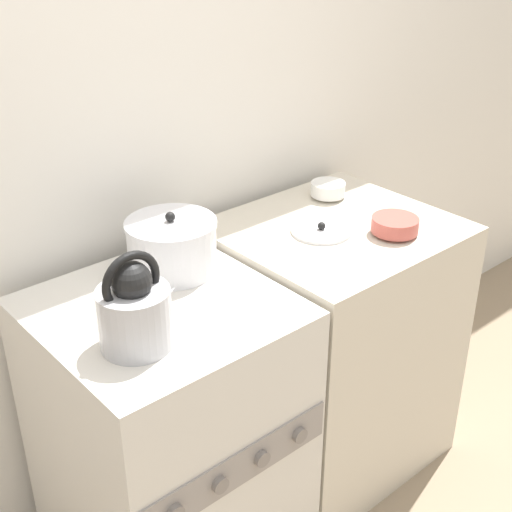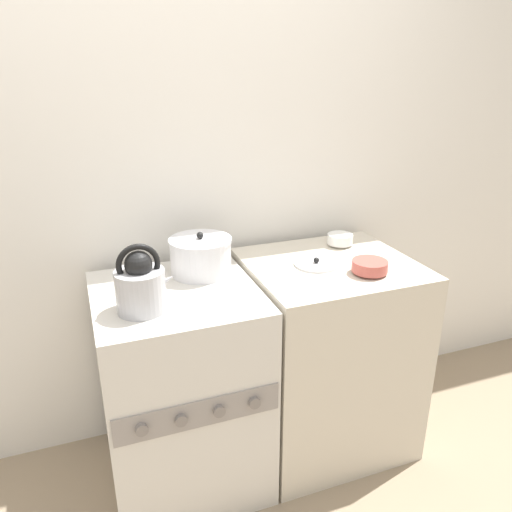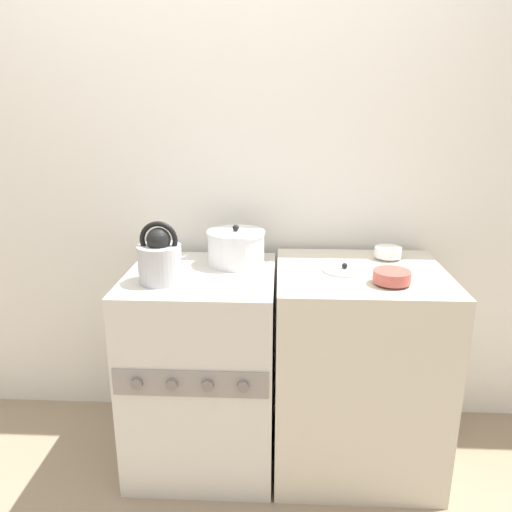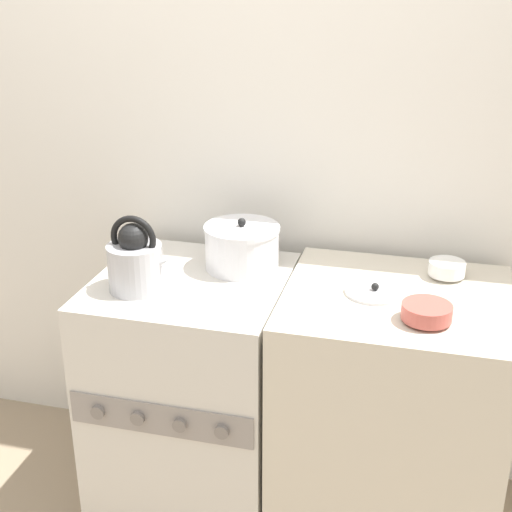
# 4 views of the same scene
# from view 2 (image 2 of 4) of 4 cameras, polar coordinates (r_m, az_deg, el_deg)

# --- Properties ---
(wall_back) EXTENTS (7.00, 0.06, 2.50)m
(wall_back) POSITION_cam_2_polar(r_m,az_deg,el_deg) (2.17, -11.99, 9.26)
(wall_back) COLOR silver
(wall_back) RESTS_ON ground_plane
(stove) EXTENTS (0.62, 0.64, 0.88)m
(stove) POSITION_cam_2_polar(r_m,az_deg,el_deg) (2.14, -8.52, -14.67)
(stove) COLOR beige
(stove) RESTS_ON ground_plane
(counter) EXTENTS (0.70, 0.64, 0.89)m
(counter) POSITION_cam_2_polar(r_m,az_deg,el_deg) (2.33, 7.99, -11.00)
(counter) COLOR beige
(counter) RESTS_ON ground_plane
(kettle) EXTENTS (0.21, 0.17, 0.25)m
(kettle) POSITION_cam_2_polar(r_m,az_deg,el_deg) (1.76, -13.05, -3.23)
(kettle) COLOR #B2B2B7
(kettle) RESTS_ON stove
(cooking_pot) EXTENTS (0.25, 0.25, 0.18)m
(cooking_pot) POSITION_cam_2_polar(r_m,az_deg,el_deg) (2.04, -6.32, 0.02)
(cooking_pot) COLOR silver
(cooking_pot) RESTS_ON stove
(enamel_bowl) EXTENTS (0.14, 0.14, 0.05)m
(enamel_bowl) POSITION_cam_2_polar(r_m,az_deg,el_deg) (2.04, 12.86, -1.16)
(enamel_bowl) COLOR #B75147
(enamel_bowl) RESTS_ON counter
(small_ceramic_bowl) EXTENTS (0.12, 0.12, 0.05)m
(small_ceramic_bowl) POSITION_cam_2_polar(r_m,az_deg,el_deg) (2.33, 9.58, 1.92)
(small_ceramic_bowl) COLOR white
(small_ceramic_bowl) RESTS_ON counter
(loose_pot_lid) EXTENTS (0.19, 0.19, 0.03)m
(loose_pot_lid) POSITION_cam_2_polar(r_m,az_deg,el_deg) (2.10, 6.90, -0.89)
(loose_pot_lid) COLOR silver
(loose_pot_lid) RESTS_ON counter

